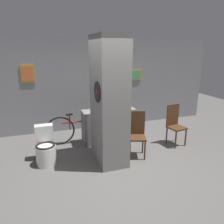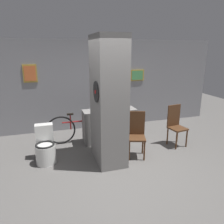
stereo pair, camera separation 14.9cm
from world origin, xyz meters
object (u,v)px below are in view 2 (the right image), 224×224
(toilet, at_px, (45,148))
(bicycle, at_px, (81,128))
(chair_near_pillar, at_px, (136,133))
(bottle_tall, at_px, (118,105))
(chair_by_doorway, at_px, (176,124))

(toilet, xyz_separation_m, bicycle, (0.89, 0.84, 0.06))
(bicycle, bearing_deg, toilet, -136.46)
(chair_near_pillar, distance_m, bottle_tall, 0.97)
(chair_by_doorway, relative_size, bottle_tall, 3.25)
(toilet, height_order, chair_by_doorway, chair_by_doorway)
(toilet, distance_m, chair_near_pillar, 1.98)
(chair_by_doorway, height_order, bottle_tall, bottle_tall)
(bicycle, bearing_deg, chair_near_pillar, -46.71)
(chair_by_doorway, distance_m, bottle_tall, 1.51)
(toilet, bearing_deg, bottle_tall, 17.86)
(bottle_tall, bearing_deg, chair_near_pillar, -80.18)
(chair_near_pillar, bearing_deg, toilet, -169.73)
(bicycle, bearing_deg, bottle_tall, -16.16)
(toilet, distance_m, bicycle, 1.23)
(chair_near_pillar, distance_m, chair_by_doorway, 1.19)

